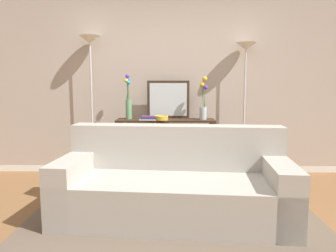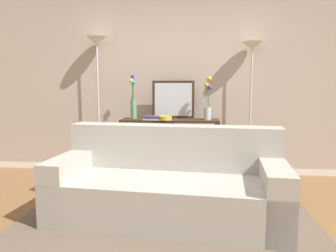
% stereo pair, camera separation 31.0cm
% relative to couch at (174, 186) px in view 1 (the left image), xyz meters
% --- Properties ---
extents(ground_plane, '(16.00, 16.00, 0.02)m').
position_rel_couch_xyz_m(ground_plane, '(-0.03, -0.37, -0.32)').
color(ground_plane, brown).
extents(back_wall, '(12.00, 0.15, 3.03)m').
position_rel_couch_xyz_m(back_wall, '(-0.03, 1.70, 1.20)').
color(back_wall, white).
rests_on(back_wall, ground).
extents(area_rug, '(2.84, 1.70, 0.01)m').
position_rel_couch_xyz_m(area_rug, '(-0.01, -0.16, -0.30)').
color(area_rug, brown).
rests_on(area_rug, ground).
extents(couch, '(2.29, 1.13, 0.88)m').
position_rel_couch_xyz_m(couch, '(0.00, 0.00, 0.00)').
color(couch, '#ADA89E').
rests_on(couch, ground).
extents(console_table, '(1.35, 0.35, 0.83)m').
position_rel_couch_xyz_m(console_table, '(-0.11, 1.32, 0.26)').
color(console_table, '#382619').
rests_on(console_table, ground).
extents(floor_lamp_left, '(0.28, 0.28, 1.97)m').
position_rel_couch_xyz_m(floor_lamp_left, '(-1.16, 1.45, 1.24)').
color(floor_lamp_left, silver).
rests_on(floor_lamp_left, ground).
extents(floor_lamp_right, '(0.28, 0.28, 1.88)m').
position_rel_couch_xyz_m(floor_lamp_right, '(0.99, 1.45, 1.17)').
color(floor_lamp_right, silver).
rests_on(floor_lamp_right, ground).
extents(wall_mirror, '(0.59, 0.02, 0.53)m').
position_rel_couch_xyz_m(wall_mirror, '(-0.08, 1.46, 0.79)').
color(wall_mirror, '#382619').
rests_on(wall_mirror, console_table).
extents(vase_tall_flowers, '(0.09, 0.12, 0.62)m').
position_rel_couch_xyz_m(vase_tall_flowers, '(-0.63, 1.36, 0.76)').
color(vase_tall_flowers, '#669E6B').
rests_on(vase_tall_flowers, console_table).
extents(vase_short_flowers, '(0.11, 0.11, 0.59)m').
position_rel_couch_xyz_m(vase_short_flowers, '(0.40, 1.30, 0.75)').
color(vase_short_flowers, silver).
rests_on(vase_short_flowers, console_table).
extents(fruit_bowl, '(0.18, 0.18, 0.06)m').
position_rel_couch_xyz_m(fruit_bowl, '(-0.17, 1.21, 0.55)').
color(fruit_bowl, gold).
rests_on(fruit_bowl, console_table).
extents(book_stack, '(0.23, 0.18, 0.06)m').
position_rel_couch_xyz_m(book_stack, '(-0.34, 1.22, 0.55)').
color(book_stack, silver).
rests_on(book_stack, console_table).
extents(book_row_under_console, '(0.39, 0.16, 0.13)m').
position_rel_couch_xyz_m(book_row_under_console, '(-0.47, 1.32, -0.25)').
color(book_row_under_console, silver).
rests_on(book_row_under_console, ground).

